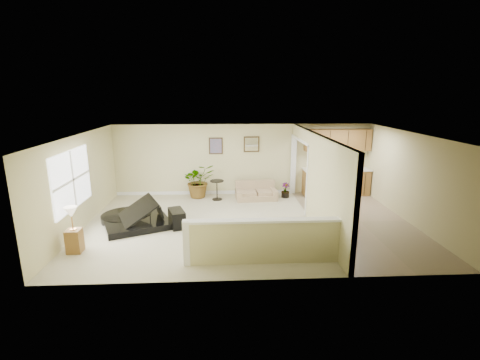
{
  "coord_description": "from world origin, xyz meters",
  "views": [
    {
      "loc": [
        -0.72,
        -9.09,
        3.56
      ],
      "look_at": [
        -0.24,
        0.4,
        1.16
      ],
      "focal_mm": 26.0,
      "sensor_mm": 36.0,
      "label": 1
    }
  ],
  "objects_px": {
    "piano_bench": "(177,218)",
    "small_plant": "(285,191)",
    "palm_plant": "(199,181)",
    "lamp_stand": "(74,233)",
    "accent_table": "(217,187)",
    "piano": "(135,201)",
    "loveseat": "(256,190)"
  },
  "relations": [
    {
      "from": "piano",
      "to": "piano_bench",
      "type": "relative_size",
      "value": 3.36
    },
    {
      "from": "piano_bench",
      "to": "loveseat",
      "type": "bearing_deg",
      "value": 45.48
    },
    {
      "from": "piano",
      "to": "accent_table",
      "type": "bearing_deg",
      "value": 20.76
    },
    {
      "from": "small_plant",
      "to": "accent_table",
      "type": "bearing_deg",
      "value": -176.5
    },
    {
      "from": "accent_table",
      "to": "palm_plant",
      "type": "bearing_deg",
      "value": 151.27
    },
    {
      "from": "palm_plant",
      "to": "small_plant",
      "type": "distance_m",
      "value": 3.04
    },
    {
      "from": "piano_bench",
      "to": "loveseat",
      "type": "relative_size",
      "value": 0.49
    },
    {
      "from": "small_plant",
      "to": "lamp_stand",
      "type": "relative_size",
      "value": 0.48
    },
    {
      "from": "piano",
      "to": "palm_plant",
      "type": "bearing_deg",
      "value": 34.42
    },
    {
      "from": "accent_table",
      "to": "palm_plant",
      "type": "height_order",
      "value": "palm_plant"
    },
    {
      "from": "piano_bench",
      "to": "accent_table",
      "type": "xyz_separation_m",
      "value": [
        1.06,
        2.39,
        0.2
      ]
    },
    {
      "from": "lamp_stand",
      "to": "piano",
      "type": "bearing_deg",
      "value": 59.68
    },
    {
      "from": "loveseat",
      "to": "palm_plant",
      "type": "distance_m",
      "value": 2.02
    },
    {
      "from": "piano",
      "to": "piano_bench",
      "type": "distance_m",
      "value": 1.24
    },
    {
      "from": "piano_bench",
      "to": "lamp_stand",
      "type": "height_order",
      "value": "lamp_stand"
    },
    {
      "from": "small_plant",
      "to": "lamp_stand",
      "type": "xyz_separation_m",
      "value": [
        -5.57,
        -4.0,
        0.24
      ]
    },
    {
      "from": "piano",
      "to": "small_plant",
      "type": "relative_size",
      "value": 4.53
    },
    {
      "from": "piano",
      "to": "accent_table",
      "type": "relative_size",
      "value": 3.5
    },
    {
      "from": "palm_plant",
      "to": "small_plant",
      "type": "bearing_deg",
      "value": -3.9
    },
    {
      "from": "piano_bench",
      "to": "small_plant",
      "type": "relative_size",
      "value": 1.35
    },
    {
      "from": "piano_bench",
      "to": "small_plant",
      "type": "bearing_deg",
      "value": 36.42
    },
    {
      "from": "piano_bench",
      "to": "palm_plant",
      "type": "distance_m",
      "value": 2.79
    },
    {
      "from": "loveseat",
      "to": "accent_table",
      "type": "relative_size",
      "value": 2.11
    },
    {
      "from": "piano",
      "to": "accent_table",
      "type": "height_order",
      "value": "piano"
    },
    {
      "from": "piano_bench",
      "to": "loveseat",
      "type": "distance_m",
      "value": 3.43
    },
    {
      "from": "palm_plant",
      "to": "lamp_stand",
      "type": "distance_m",
      "value": 4.92
    },
    {
      "from": "loveseat",
      "to": "lamp_stand",
      "type": "relative_size",
      "value": 1.31
    },
    {
      "from": "piano",
      "to": "loveseat",
      "type": "xyz_separation_m",
      "value": [
        3.55,
        2.2,
        -0.36
      ]
    },
    {
      "from": "palm_plant",
      "to": "accent_table",
      "type": "bearing_deg",
      "value": -28.73
    },
    {
      "from": "piano_bench",
      "to": "small_plant",
      "type": "distance_m",
      "value": 4.27
    },
    {
      "from": "accent_table",
      "to": "small_plant",
      "type": "distance_m",
      "value": 2.39
    },
    {
      "from": "piano_bench",
      "to": "accent_table",
      "type": "height_order",
      "value": "accent_table"
    }
  ]
}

